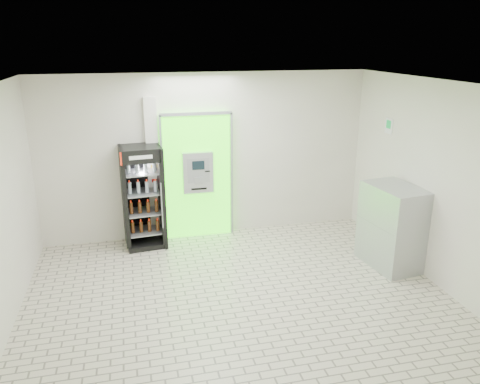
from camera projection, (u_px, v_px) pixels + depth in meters
name	position (u px, v px, depth m)	size (l,w,h in m)	color
ground	(239.00, 298.00, 6.71)	(6.00, 6.00, 0.00)	beige
room_shell	(238.00, 175.00, 6.14)	(6.00, 6.00, 6.00)	silver
atm_assembly	(197.00, 175.00, 8.53)	(1.30, 0.24, 2.33)	#3EFF16
pillar	(154.00, 171.00, 8.36)	(0.22, 0.11, 2.60)	silver
beverage_cooler	(143.00, 199.00, 8.20)	(0.74, 0.68, 1.81)	black
steel_cabinet	(393.00, 226.00, 7.51)	(0.80, 1.09, 1.34)	#A6A9AE
exit_sign	(389.00, 126.00, 8.01)	(0.02, 0.22, 0.26)	white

